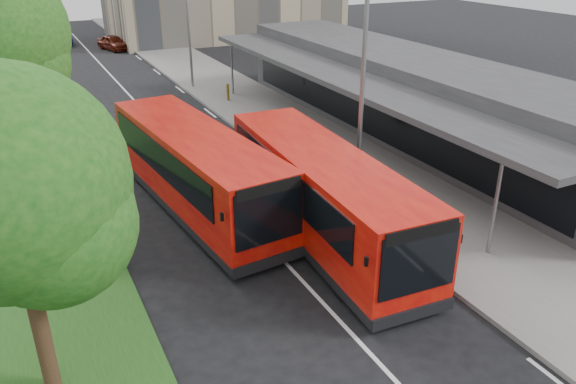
# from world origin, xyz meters

# --- Properties ---
(ground) EXTENTS (120.00, 120.00, 0.00)m
(ground) POSITION_xyz_m (0.00, 0.00, 0.00)
(ground) COLOR black
(ground) RESTS_ON ground
(pavement) EXTENTS (5.00, 80.00, 0.15)m
(pavement) POSITION_xyz_m (6.00, 20.00, 0.07)
(pavement) COLOR slate
(pavement) RESTS_ON ground
(grass_verge) EXTENTS (5.00, 80.00, 0.10)m
(grass_verge) POSITION_xyz_m (-7.00, 20.00, 0.05)
(grass_verge) COLOR #1E4817
(grass_verge) RESTS_ON ground
(lane_centre_line) EXTENTS (0.12, 70.00, 0.01)m
(lane_centre_line) POSITION_xyz_m (0.00, 15.00, 0.01)
(lane_centre_line) COLOR silver
(lane_centre_line) RESTS_ON ground
(kerb_dashes) EXTENTS (0.12, 56.00, 0.01)m
(kerb_dashes) POSITION_xyz_m (3.30, 19.00, 0.01)
(kerb_dashes) COLOR silver
(kerb_dashes) RESTS_ON ground
(station_building) EXTENTS (7.70, 26.00, 4.00)m
(station_building) POSITION_xyz_m (10.86, 8.00, 2.04)
(station_building) COLOR #2E2E31
(station_building) RESTS_ON ground
(tree_near) EXTENTS (4.57, 4.57, 7.33)m
(tree_near) POSITION_xyz_m (-7.01, -2.95, 4.73)
(tree_near) COLOR #372216
(tree_near) RESTS_ON ground
(lamp_post_near) EXTENTS (1.44, 0.28, 8.00)m
(lamp_post_near) POSITION_xyz_m (4.12, 2.00, 4.72)
(lamp_post_near) COLOR gray
(lamp_post_near) RESTS_ON pavement
(lamp_post_far) EXTENTS (1.44, 0.28, 8.00)m
(lamp_post_far) POSITION_xyz_m (4.12, 22.00, 4.72)
(lamp_post_far) COLOR gray
(lamp_post_far) RESTS_ON pavement
(bus_main) EXTENTS (3.22, 10.67, 2.99)m
(bus_main) POSITION_xyz_m (1.84, 0.45, 1.53)
(bus_main) COLOR red
(bus_main) RESTS_ON ground
(bus_second) EXTENTS (3.71, 10.78, 3.00)m
(bus_second) POSITION_xyz_m (-1.19, 4.39, 1.54)
(bus_second) COLOR red
(bus_second) RESTS_ON ground
(litter_bin) EXTENTS (0.67, 0.67, 0.97)m
(litter_bin) POSITION_xyz_m (4.92, 9.56, 0.63)
(litter_bin) COLOR #381F17
(litter_bin) RESTS_ON pavement
(bollard) EXTENTS (0.17, 0.17, 0.99)m
(bollard) POSITION_xyz_m (5.05, 17.63, 0.65)
(bollard) COLOR #D6980B
(bollard) RESTS_ON pavement
(car_near) EXTENTS (2.62, 4.10, 1.30)m
(car_near) POSITION_xyz_m (2.17, 38.49, 0.65)
(car_near) COLOR #56180C
(car_near) RESTS_ON ground
(car_far) EXTENTS (1.72, 4.12, 1.32)m
(car_far) POSITION_xyz_m (-1.68, 43.79, 0.66)
(car_far) COLOR navy
(car_far) RESTS_ON ground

